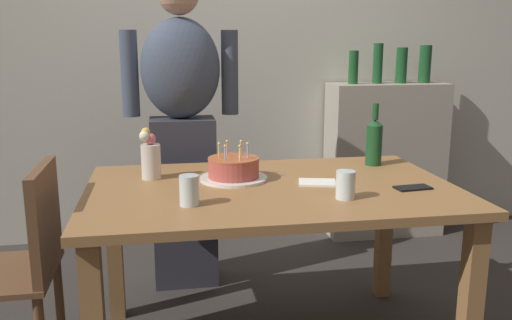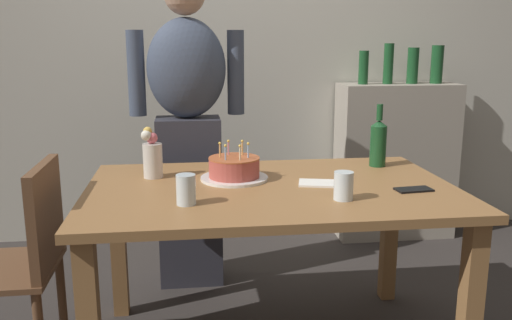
% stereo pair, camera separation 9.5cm
% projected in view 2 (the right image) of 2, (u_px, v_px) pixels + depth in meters
% --- Properties ---
extents(back_wall, '(5.20, 0.10, 2.60)m').
position_uv_depth(back_wall, '(236.00, 43.00, 3.62)').
color(back_wall, beige).
rests_on(back_wall, ground_plane).
extents(dining_table, '(1.50, 0.96, 0.74)m').
position_uv_depth(dining_table, '(271.00, 209.00, 2.26)').
color(dining_table, olive).
rests_on(dining_table, ground_plane).
extents(birthday_cake, '(0.29, 0.29, 0.16)m').
position_uv_depth(birthday_cake, '(234.00, 169.00, 2.33)').
color(birthday_cake, white).
rests_on(birthday_cake, dining_table).
extents(water_glass_near, '(0.07, 0.07, 0.11)m').
position_uv_depth(water_glass_near, '(186.00, 190.00, 1.98)').
color(water_glass_near, silver).
rests_on(water_glass_near, dining_table).
extents(water_glass_far, '(0.07, 0.07, 0.11)m').
position_uv_depth(water_glass_far, '(344.00, 186.00, 2.04)').
color(water_glass_far, silver).
rests_on(water_glass_far, dining_table).
extents(wine_bottle, '(0.08, 0.08, 0.29)m').
position_uv_depth(wine_bottle, '(378.00, 142.00, 2.57)').
color(wine_bottle, '#194723').
rests_on(wine_bottle, dining_table).
extents(cell_phone, '(0.15, 0.09, 0.01)m').
position_uv_depth(cell_phone, '(414.00, 190.00, 2.17)').
color(cell_phone, black).
rests_on(cell_phone, dining_table).
extents(napkin_stack, '(0.18, 0.15, 0.01)m').
position_uv_depth(napkin_stack, '(317.00, 183.00, 2.27)').
color(napkin_stack, white).
rests_on(napkin_stack, dining_table).
extents(flower_vase, '(0.09, 0.08, 0.22)m').
position_uv_depth(flower_vase, '(152.00, 156.00, 2.36)').
color(flower_vase, silver).
rests_on(flower_vase, dining_table).
extents(person_man_bearded, '(0.61, 0.27, 1.66)m').
position_uv_depth(person_man_bearded, '(188.00, 126.00, 2.91)').
color(person_man_bearded, '#33333D').
rests_on(person_man_bearded, ground_plane).
extents(dining_chair, '(0.42, 0.42, 0.87)m').
position_uv_depth(dining_chair, '(22.00, 255.00, 2.10)').
color(dining_chair, brown).
rests_on(dining_chair, ground_plane).
extents(shelf_cabinet, '(0.78, 0.30, 1.30)m').
position_uv_depth(shelf_cabinet, '(395.00, 159.00, 3.70)').
color(shelf_cabinet, '#9E9384').
rests_on(shelf_cabinet, ground_plane).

